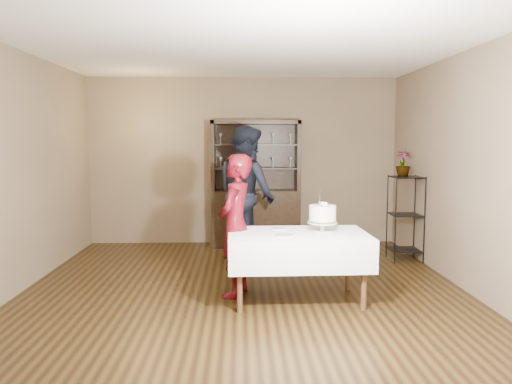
{
  "coord_description": "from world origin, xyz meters",
  "views": [
    {
      "loc": [
        -0.04,
        -5.67,
        1.7
      ],
      "look_at": [
        0.14,
        0.1,
        1.09
      ],
      "focal_mm": 35.0,
      "sensor_mm": 36.0,
      "label": 1
    }
  ],
  "objects_px": {
    "plant_etagere": "(405,215)",
    "cake": "(323,215)",
    "china_hutch": "(256,205)",
    "woman": "(235,225)",
    "potted_plant": "(403,164)",
    "cake_table": "(298,249)",
    "man": "(247,194)"
  },
  "relations": [
    {
      "from": "plant_etagere",
      "to": "cake",
      "type": "xyz_separation_m",
      "value": [
        -1.45,
        -1.66,
        0.25
      ]
    },
    {
      "from": "china_hutch",
      "to": "cake",
      "type": "relative_size",
      "value": 4.57
    },
    {
      "from": "china_hutch",
      "to": "cake",
      "type": "bearing_deg",
      "value": -76.89
    },
    {
      "from": "woman",
      "to": "potted_plant",
      "type": "relative_size",
      "value": 4.41
    },
    {
      "from": "plant_etagere",
      "to": "cake",
      "type": "relative_size",
      "value": 2.74
    },
    {
      "from": "cake_table",
      "to": "man",
      "type": "height_order",
      "value": "man"
    },
    {
      "from": "plant_etagere",
      "to": "woman",
      "type": "height_order",
      "value": "woman"
    },
    {
      "from": "cake",
      "to": "plant_etagere",
      "type": "bearing_deg",
      "value": 48.91
    },
    {
      "from": "man",
      "to": "cake",
      "type": "relative_size",
      "value": 4.33
    },
    {
      "from": "plant_etagere",
      "to": "cake_table",
      "type": "xyz_separation_m",
      "value": [
        -1.72,
        -1.74,
        -0.1
      ]
    },
    {
      "from": "cake_table",
      "to": "potted_plant",
      "type": "distance_m",
      "value": 2.58
    },
    {
      "from": "plant_etagere",
      "to": "cake_table",
      "type": "relative_size",
      "value": 0.81
    },
    {
      "from": "china_hutch",
      "to": "potted_plant",
      "type": "bearing_deg",
      "value": -26.25
    },
    {
      "from": "potted_plant",
      "to": "cake_table",
      "type": "bearing_deg",
      "value": -133.2
    },
    {
      "from": "cake",
      "to": "potted_plant",
      "type": "xyz_separation_m",
      "value": [
        1.41,
        1.71,
        0.46
      ]
    },
    {
      "from": "china_hutch",
      "to": "plant_etagere",
      "type": "bearing_deg",
      "value": -26.83
    },
    {
      "from": "cake_table",
      "to": "woman",
      "type": "distance_m",
      "value": 0.72
    },
    {
      "from": "cake_table",
      "to": "man",
      "type": "xyz_separation_m",
      "value": [
        -0.52,
        1.73,
        0.39
      ]
    },
    {
      "from": "woman",
      "to": "man",
      "type": "height_order",
      "value": "man"
    },
    {
      "from": "cake_table",
      "to": "cake",
      "type": "distance_m",
      "value": 0.45
    },
    {
      "from": "plant_etagere",
      "to": "potted_plant",
      "type": "height_order",
      "value": "potted_plant"
    },
    {
      "from": "woman",
      "to": "man",
      "type": "bearing_deg",
      "value": -166.97
    },
    {
      "from": "potted_plant",
      "to": "china_hutch",
      "type": "bearing_deg",
      "value": 153.75
    },
    {
      "from": "plant_etagere",
      "to": "woman",
      "type": "bearing_deg",
      "value": -147.18
    },
    {
      "from": "man",
      "to": "cake",
      "type": "distance_m",
      "value": 1.83
    },
    {
      "from": "china_hutch",
      "to": "cake",
      "type": "height_order",
      "value": "china_hutch"
    },
    {
      "from": "cake_table",
      "to": "potted_plant",
      "type": "height_order",
      "value": "potted_plant"
    },
    {
      "from": "china_hutch",
      "to": "plant_etagere",
      "type": "height_order",
      "value": "china_hutch"
    },
    {
      "from": "man",
      "to": "potted_plant",
      "type": "bearing_deg",
      "value": -118.38
    },
    {
      "from": "china_hutch",
      "to": "cake_table",
      "type": "bearing_deg",
      "value": -82.64
    },
    {
      "from": "woman",
      "to": "plant_etagere",
      "type": "bearing_deg",
      "value": 141.1
    },
    {
      "from": "man",
      "to": "potted_plant",
      "type": "xyz_separation_m",
      "value": [
        2.19,
        0.06,
        0.42
      ]
    }
  ]
}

